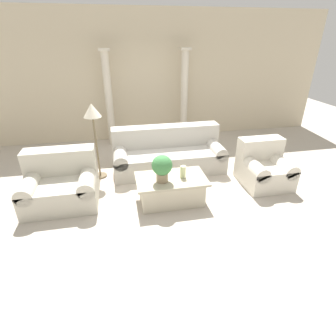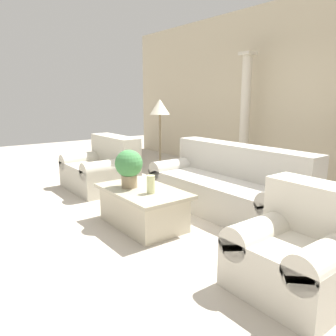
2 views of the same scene
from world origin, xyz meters
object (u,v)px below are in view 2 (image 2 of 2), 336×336
sofa_long (228,185)px  floor_lamp (160,115)px  coffee_table (143,207)px  potted_plant (129,166)px  loveseat (103,168)px  armchair (300,248)px

sofa_long → floor_lamp: bearing=-175.4°
coffee_table → potted_plant: (-0.17, -0.08, 0.48)m
coffee_table → floor_lamp: bearing=137.2°
coffee_table → potted_plant: size_ratio=2.57×
potted_plant → sofa_long: bearing=74.8°
sofa_long → loveseat: bearing=-156.3°
sofa_long → potted_plant: size_ratio=4.98×
sofa_long → armchair: (1.67, -0.98, -0.00)m
coffee_table → floor_lamp: floor_lamp is taller
floor_lamp → sofa_long: bearing=4.6°
potted_plant → armchair: 2.10m
potted_plant → armchair: (2.04, 0.36, -0.38)m
coffee_table → floor_lamp: (-1.24, 1.15, 1.00)m
loveseat → potted_plant: size_ratio=2.56×
coffee_table → floor_lamp: 1.96m
floor_lamp → loveseat: bearing=-127.3°
coffee_table → armchair: (1.87, 0.28, 0.11)m
armchair → potted_plant: bearing=-170.0°
floor_lamp → armchair: 3.35m
floor_lamp → coffee_table: bearing=-42.8°
coffee_table → potted_plant: 0.52m
loveseat → armchair: 3.70m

